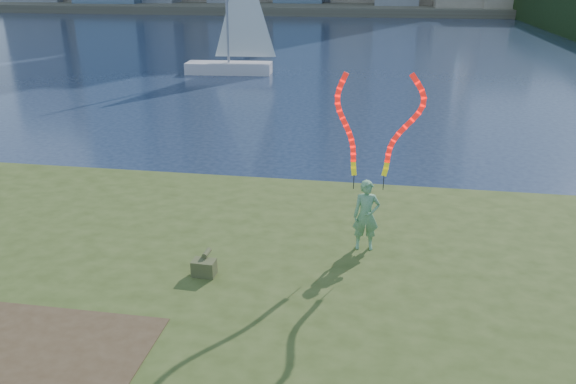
# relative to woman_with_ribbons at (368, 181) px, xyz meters

# --- Properties ---
(ground) EXTENTS (320.00, 320.00, 0.00)m
(ground) POSITION_rel_woman_with_ribbons_xyz_m (-2.41, -1.41, -2.25)
(ground) COLOR #18253E
(ground) RESTS_ON ground
(grassy_knoll) EXTENTS (20.00, 18.00, 0.80)m
(grassy_knoll) POSITION_rel_woman_with_ribbons_xyz_m (-2.41, -3.70, -1.91)
(grassy_knoll) COLOR #384819
(grassy_knoll) RESTS_ON ground
(dirt_patch) EXTENTS (3.20, 3.00, 0.02)m
(dirt_patch) POSITION_rel_woman_with_ribbons_xyz_m (-4.61, -4.61, -1.44)
(dirt_patch) COLOR #47331E
(dirt_patch) RESTS_ON grassy_knoll
(far_shore) EXTENTS (320.00, 40.00, 1.20)m
(far_shore) POSITION_rel_woman_with_ribbons_xyz_m (-2.41, 93.59, -1.65)
(far_shore) COLOR #4C4738
(far_shore) RESTS_ON ground
(woman_with_ribbons) EXTENTS (1.97, 0.42, 3.86)m
(woman_with_ribbons) POSITION_rel_woman_with_ribbons_xyz_m (0.00, 0.00, 0.00)
(woman_with_ribbons) COLOR #13711D
(woman_with_ribbons) RESTS_ON grassy_knoll
(canvas_bag) EXTENTS (0.43, 0.49, 0.40)m
(canvas_bag) POSITION_rel_woman_with_ribbons_xyz_m (-2.89, -1.62, -1.29)
(canvas_bag) COLOR #474F2D
(canvas_bag) RESTS_ON grassy_knoll
(sailboat) EXTENTS (5.75, 2.15, 8.66)m
(sailboat) POSITION_rel_woman_with_ribbons_xyz_m (-9.23, 24.59, -0.76)
(sailboat) COLOR silver
(sailboat) RESTS_ON ground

